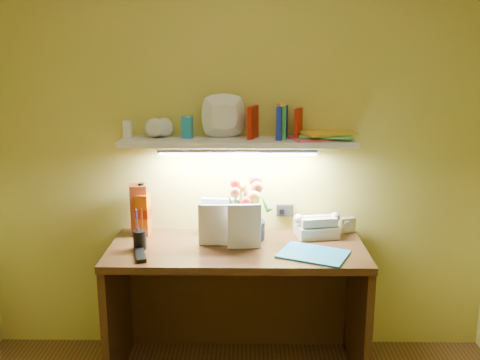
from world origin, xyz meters
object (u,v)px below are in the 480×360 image
desk (237,309)px  flower_bouquet (247,208)px  telephone (317,225)px  desk_clock (347,225)px  whisky_bottle (142,209)px

desk → flower_bouquet: (0.06, 0.14, 0.55)m
telephone → desk_clock: bearing=10.2°
telephone → desk_clock: size_ratio=2.56×
desk → whisky_bottle: whisky_bottle is taller
telephone → whisky_bottle: whisky_bottle is taller
flower_bouquet → whisky_bottle: (-0.61, 0.06, -0.02)m
desk → telephone: telephone is taller
whisky_bottle → desk: bearing=-19.2°
desk → whisky_bottle: size_ratio=4.54×
desk_clock → telephone: bearing=-177.7°
flower_bouquet → whisky_bottle: size_ratio=1.14×
telephone → flower_bouquet: bearing=175.9°
flower_bouquet → desk_clock: flower_bouquet is taller
flower_bouquet → desk_clock: size_ratio=3.96×
desk → flower_bouquet: 0.57m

